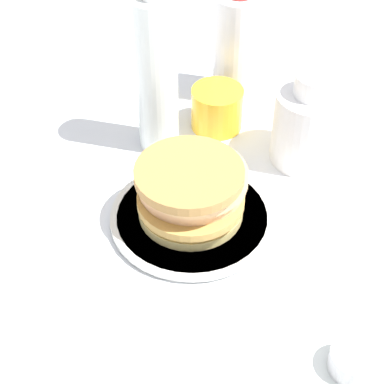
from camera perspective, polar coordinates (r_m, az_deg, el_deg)
The scene contains 7 objects.
ground_plane at distance 0.86m, azimuth 0.01°, elevation -3.64°, with size 4.00×4.00×0.00m, color white.
plate at distance 0.87m, azimuth -0.00°, elevation -2.26°, with size 0.22×0.22×0.01m.
pancake_stack at distance 0.84m, azimuth -0.04°, elevation 0.20°, with size 0.15×0.15×0.08m.
juice_glass at distance 1.02m, azimuth 2.24°, elevation 7.43°, with size 0.08×0.08×0.07m.
cream_jug at distance 0.95m, azimuth 10.35°, elevation 5.99°, with size 0.10×0.10×0.15m.
water_bottle_near at distance 1.06m, azimuth 4.03°, elevation 12.82°, with size 0.08×0.08×0.20m.
water_bottle_far at distance 0.93m, azimuth -3.16°, elevation 10.28°, with size 0.06×0.06×0.26m.
Camera 1 is at (-0.41, 0.42, 0.63)m, focal length 60.00 mm.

